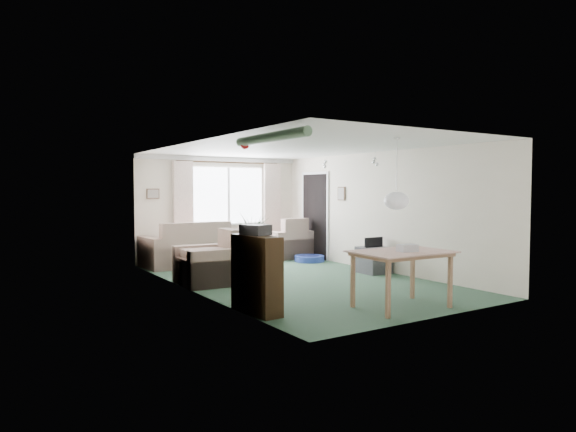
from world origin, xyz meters
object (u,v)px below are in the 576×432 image
armchair_corner (285,238)px  bookshelf (256,274)px  sofa (189,243)px  dining_table (401,280)px  tv_cube (374,260)px  coffee_table (221,253)px  pet_bed (309,259)px  armchair_left (209,257)px  houseplant (252,260)px

armchair_corner → bookshelf: 5.61m
armchair_corner → sofa: bearing=-1.7°
dining_table → tv_cube: dining_table is taller
coffee_table → dining_table: 5.36m
tv_cube → pet_bed: size_ratio=0.83×
bookshelf → tv_cube: bearing=20.6°
armchair_left → dining_table: 3.48m
armchair_corner → houseplant: houseplant is taller
coffee_table → bookshelf: bookshelf is taller
armchair_left → bookshelf: bookshelf is taller
houseplant → coffee_table: bearing=70.7°
armchair_corner → pet_bed: 1.00m
armchair_left → tv_cube: bearing=81.5°
armchair_corner → coffee_table: (-1.70, 0.02, -0.27)m
houseplant → pet_bed: 4.52m
pet_bed → sofa: bearing=159.8°
sofa → tv_cube: size_ratio=3.39×
tv_cube → pet_bed: (-0.15, 1.99, -0.19)m
sofa → tv_cube: bearing=130.3°
sofa → pet_bed: (2.54, -0.93, -0.41)m
coffee_table → dining_table: size_ratio=0.75×
armchair_corner → armchair_left: armchair_corner is taller
sofa → armchair_left: size_ratio=1.82×
dining_table → armchair_left: bearing=115.9°
armchair_corner → pet_bed: size_ratio=1.58×
tv_cube → armchair_corner: bearing=96.3°
armchair_corner → tv_cube: 2.91m
armchair_corner → coffee_table: armchair_corner is taller
sofa → armchair_corner: (2.46, -0.02, 0.00)m
sofa → armchair_corner: bearing=177.1°
pet_bed → dining_table: bearing=-109.2°
sofa → armchair_left: sofa is taller
armchair_left → bookshelf: (-0.34, -2.32, 0.05)m
armchair_left → armchair_corner: bearing=130.2°
coffee_table → houseplant: size_ratio=0.73×
armchair_corner → houseplant: size_ratio=0.84×
bookshelf → pet_bed: (3.39, 3.61, -0.45)m
armchair_corner → bookshelf: bookshelf is taller
armchair_corner → dining_table: armchair_corner is taller
sofa → bookshelf: size_ratio=1.84×
armchair_corner → coffee_table: size_ratio=1.16×
bookshelf → dining_table: bookshelf is taller
dining_table → tv_cube: bearing=55.3°
armchair_left → coffee_table: 2.58m
armchair_left → houseplant: size_ratio=0.82×
coffee_table → bookshelf: 4.84m
houseplant → tv_cube: (3.35, 1.15, -0.38)m
houseplant → armchair_corner: bearing=52.3°
coffee_table → dining_table: dining_table is taller
coffee_table → armchair_corner: bearing=-0.8°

